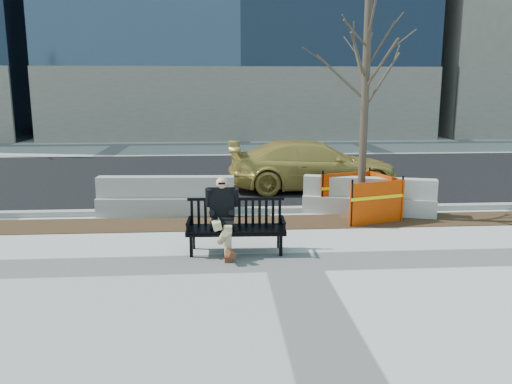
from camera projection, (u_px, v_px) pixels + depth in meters
ground at (292, 262)px, 8.78m from camera, size 120.00×120.00×0.00m
mulch_strip at (275, 222)px, 11.32m from camera, size 40.00×1.20×0.02m
asphalt_street at (255, 175)px, 17.38m from camera, size 60.00×10.40×0.01m
curb at (271, 210)px, 12.24m from camera, size 60.00×0.25×0.12m
bench at (236, 252)px, 9.30m from camera, size 1.82×0.71×0.96m
seated_man at (223, 251)px, 9.34m from camera, size 0.61×0.98×1.35m
tree_fence at (360, 217)px, 11.78m from camera, size 2.56×2.56×5.11m
sedan at (313, 190)px, 14.97m from camera, size 4.89×2.00×1.42m
jersey_barrier_left at (167, 214)px, 12.08m from camera, size 3.18×0.80×0.90m
jersey_barrier_right at (368, 213)px, 12.15m from camera, size 3.08×1.43×0.87m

